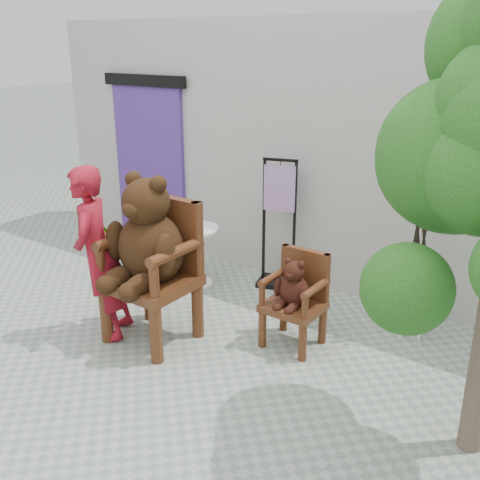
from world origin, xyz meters
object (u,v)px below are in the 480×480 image
(person, at_px, (99,255))
(chair_big, at_px, (150,248))
(chair_small, at_px, (296,292))
(display_stand, at_px, (279,238))
(stool_bucket, at_px, (416,275))
(cafe_table, at_px, (193,249))

(person, bearing_deg, chair_big, 86.13)
(chair_small, bearing_deg, display_stand, 128.29)
(display_stand, xyz_separation_m, stool_bucket, (1.70, -0.28, 0.06))
(chair_small, height_order, stool_bucket, stool_bucket)
(chair_small, height_order, display_stand, display_stand)
(chair_big, bearing_deg, chair_small, 30.70)
(chair_big, xyz_separation_m, chair_small, (1.17, 0.69, -0.40))
(cafe_table, height_order, stool_bucket, stool_bucket)
(person, relative_size, display_stand, 1.11)
(person, bearing_deg, chair_small, 88.70)
(cafe_table, height_order, display_stand, display_stand)
(chair_small, xyz_separation_m, display_stand, (-0.84, 1.07, 0.05))
(person, bearing_deg, cafe_table, 151.13)
(cafe_table, relative_size, stool_bucket, 0.48)
(chair_small, distance_m, cafe_table, 1.75)
(chair_big, distance_m, display_stand, 1.82)
(stool_bucket, bearing_deg, display_stand, 170.78)
(chair_big, height_order, cafe_table, chair_big)
(cafe_table, distance_m, display_stand, 1.00)
(person, distance_m, stool_bucket, 3.01)
(stool_bucket, bearing_deg, chair_big, -143.76)
(chair_big, xyz_separation_m, cafe_table, (-0.50, 1.21, -0.49))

